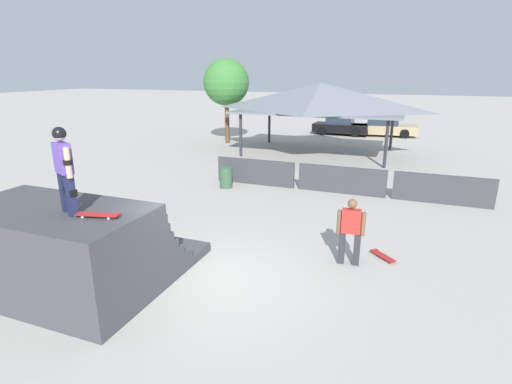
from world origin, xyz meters
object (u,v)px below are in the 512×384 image
at_px(skateboard_on_ground, 382,256).
at_px(tree_beside_pavilion, 226,83).
at_px(bystander_walking, 351,229).
at_px(parked_car_black, 341,126).
at_px(skateboard_on_deck, 99,215).
at_px(skater_on_deck, 64,165).
at_px(trash_bin, 226,177).
at_px(parked_car_tan, 383,128).

height_order(skateboard_on_ground, tree_beside_pavilion, tree_beside_pavilion).
relative_size(bystander_walking, parked_car_black, 0.41).
xyz_separation_m(skateboard_on_deck, bystander_walking, (4.20, 3.60, -1.03)).
relative_size(skater_on_deck, bystander_walking, 1.00).
bearing_deg(trash_bin, bystander_walking, -41.36).
height_order(bystander_walking, skateboard_on_ground, bystander_walking).
distance_m(bystander_walking, trash_bin, 7.57).
relative_size(tree_beside_pavilion, trash_bin, 6.24).
relative_size(skateboard_on_deck, trash_bin, 1.02).
bearing_deg(parked_car_black, trash_bin, -94.51).
height_order(skater_on_deck, skateboard_on_ground, skater_on_deck).
distance_m(skater_on_deck, skateboard_on_ground, 7.60).
distance_m(bystander_walking, parked_car_tan, 21.39).
relative_size(skater_on_deck, skateboard_on_deck, 1.92).
height_order(skateboard_on_deck, parked_car_black, skateboard_on_deck).
bearing_deg(tree_beside_pavilion, skateboard_on_deck, -72.06).
xyz_separation_m(skateboard_on_deck, parked_car_tan, (3.43, 24.98, -1.35)).
xyz_separation_m(skater_on_deck, tree_beside_pavilion, (-5.18, 18.16, 0.98)).
height_order(tree_beside_pavilion, parked_car_tan, tree_beside_pavilion).
bearing_deg(skateboard_on_ground, trash_bin, 10.24).
bearing_deg(skateboard_on_ground, tree_beside_pavilion, -7.75).
xyz_separation_m(bystander_walking, tree_beside_pavilion, (-10.07, 14.55, 2.91)).
bearing_deg(skateboard_on_ground, bystander_walking, 84.44).
bearing_deg(trash_bin, parked_car_black, 83.16).
height_order(skater_on_deck, parked_car_tan, skater_on_deck).
distance_m(bystander_walking, tree_beside_pavilion, 17.93).
height_order(skateboard_on_ground, parked_car_black, parked_car_black).
bearing_deg(parked_car_black, skateboard_on_ground, -75.09).
bearing_deg(parked_car_black, tree_beside_pavilion, -132.53).
relative_size(bystander_walking, parked_car_tan, 0.35).
distance_m(tree_beside_pavilion, trash_bin, 11.06).
bearing_deg(tree_beside_pavilion, parked_car_black, 45.14).
bearing_deg(bystander_walking, skateboard_on_ground, -145.30).
distance_m(tree_beside_pavilion, parked_car_black, 9.52).
height_order(tree_beside_pavilion, parked_car_black, tree_beside_pavilion).
height_order(skater_on_deck, trash_bin, skater_on_deck).
bearing_deg(tree_beside_pavilion, trash_bin, -65.25).
height_order(skateboard_on_deck, trash_bin, skateboard_on_deck).
bearing_deg(trash_bin, skateboard_on_deck, -80.29).
relative_size(bystander_walking, skateboard_on_ground, 2.45).
distance_m(skater_on_deck, trash_bin, 8.97).
xyz_separation_m(skater_on_deck, trash_bin, (-0.77, 8.60, -2.43)).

